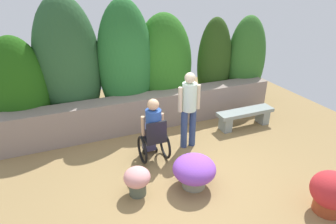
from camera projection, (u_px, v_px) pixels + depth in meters
ground_plane at (183, 173)px, 5.35m from camera, size 10.06×10.06×0.00m
stone_retaining_wall at (149, 111)px, 6.86m from camera, size 6.58×0.50×0.83m
hedge_backdrop at (135, 67)px, 6.93m from camera, size 6.99×1.16×3.06m
stone_bench at (245, 116)px, 6.91m from camera, size 1.45×0.36×0.43m
person_in_wheelchair at (153, 132)px, 5.51m from camera, size 0.53×0.66×1.33m
person_standing_companion at (189, 106)px, 5.81m from camera, size 0.49×0.30×1.66m
flower_pot_purple_near at (194, 171)px, 4.88m from camera, size 0.75×0.75×0.58m
flower_pot_terracotta_by_wall at (331, 192)px, 4.32m from camera, size 0.63×0.63×0.70m
flower_pot_red_accent at (137, 180)px, 4.70m from camera, size 0.45×0.45×0.51m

